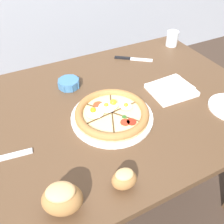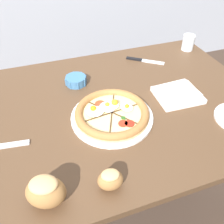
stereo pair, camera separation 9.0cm
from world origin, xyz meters
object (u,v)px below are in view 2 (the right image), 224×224
object	(u,v)px
dining_table	(119,121)
water_glass	(188,43)
ramekin_bowl	(76,80)
bread_piece_near	(110,179)
napkin_folded	(178,94)
bread_piece_mid	(46,191)
knife_main	(144,61)
knife_spare	(0,146)
pizza	(112,114)

from	to	relation	value
dining_table	water_glass	distance (m)	0.64
ramekin_bowl	bread_piece_near	bearing A→B (deg)	-92.24
napkin_folded	water_glass	xyz separation A→B (m)	(0.28, 0.37, 0.02)
bread_piece_near	bread_piece_mid	xyz separation A→B (m)	(-0.18, 0.01, 0.02)
ramekin_bowl	bread_piece_near	size ratio (longest dim) A/B	1.20
napkin_folded	bread_piece_mid	size ratio (longest dim) A/B	1.44
ramekin_bowl	knife_main	xyz separation A→B (m)	(0.38, 0.09, -0.02)
knife_spare	water_glass	bearing A→B (deg)	29.99
bread_piece_near	knife_spare	xyz separation A→B (m)	(-0.31, 0.26, -0.03)
napkin_folded	bread_piece_near	size ratio (longest dim) A/B	2.28
knife_main	water_glass	xyz separation A→B (m)	(0.28, 0.04, 0.03)
pizza	knife_spare	distance (m)	0.41
napkin_folded	knife_spare	xyz separation A→B (m)	(-0.72, -0.05, -0.01)
bread_piece_mid	napkin_folded	bearing A→B (deg)	26.95
pizza	bread_piece_mid	distance (m)	0.39
ramekin_bowl	napkin_folded	distance (m)	0.46
napkin_folded	bread_piece_near	bearing A→B (deg)	-142.78
ramekin_bowl	knife_main	bearing A→B (deg)	12.50
pizza	bread_piece_near	world-z (taller)	bread_piece_near
ramekin_bowl	bread_piece_mid	bearing A→B (deg)	-110.30
pizza	knife_main	distance (m)	0.47
ramekin_bowl	knife_main	distance (m)	0.39
bread_piece_near	knife_main	distance (m)	0.76
pizza	bread_piece_mid	bearing A→B (deg)	-136.31
bread_piece_near	bread_piece_mid	size ratio (longest dim) A/B	0.63
knife_main	water_glass	bearing A→B (deg)	44.96
ramekin_bowl	bread_piece_near	world-z (taller)	bread_piece_near
bread_piece_near	knife_main	size ratio (longest dim) A/B	0.48
dining_table	ramekin_bowl	size ratio (longest dim) A/B	12.19
knife_spare	knife_main	bearing A→B (deg)	34.88
dining_table	bread_piece_mid	bearing A→B (deg)	-134.89
napkin_folded	pizza	bearing A→B (deg)	-174.01
pizza	knife_spare	world-z (taller)	pizza
pizza	knife_main	xyz separation A→B (m)	(0.31, 0.36, -0.02)
bread_piece_near	bread_piece_mid	distance (m)	0.18
bread_piece_mid	knife_main	world-z (taller)	bread_piece_mid
pizza	knife_spare	xyz separation A→B (m)	(-0.41, -0.01, -0.02)
knife_main	knife_spare	xyz separation A→B (m)	(-0.72, -0.37, 0.00)
knife_spare	pizza	bearing A→B (deg)	9.50
bread_piece_mid	knife_main	bearing A→B (deg)	46.86
bread_piece_near	dining_table	bearing A→B (deg)	65.34
bread_piece_mid	knife_spare	bearing A→B (deg)	117.61
ramekin_bowl	napkin_folded	size ratio (longest dim) A/B	0.53
pizza	bread_piece_near	distance (m)	0.30
dining_table	ramekin_bowl	world-z (taller)	ramekin_bowl
knife_main	dining_table	bearing A→B (deg)	-94.68
bread_piece_near	water_glass	size ratio (longest dim) A/B	1.00
dining_table	knife_main	world-z (taller)	knife_main
napkin_folded	ramekin_bowl	bearing A→B (deg)	148.39
dining_table	pizza	world-z (taller)	pizza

